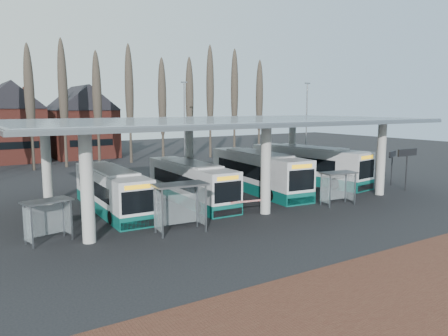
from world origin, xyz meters
TOP-DOWN VIEW (x-y plane):
  - ground at (0.00, 0.00)m, footprint 140.00×140.00m
  - station_canopy at (0.00, 8.00)m, footprint 32.00×16.00m
  - poplar_row at (0.00, 33.00)m, footprint 45.10×1.10m
  - lamp_post_b at (6.00, 26.00)m, footprint 0.80×0.16m
  - lamp_post_c at (20.00, 20.00)m, footprint 0.80×0.16m
  - bus_0 at (-8.68, 8.91)m, footprint 2.62×10.96m
  - bus_1 at (-2.56, 8.59)m, footprint 2.73×11.16m
  - bus_2 at (4.34, 9.21)m, footprint 3.79×12.53m
  - bus_3 at (11.17, 10.26)m, footprint 4.53×12.77m
  - shelter_0 at (-13.85, 3.83)m, footprint 2.72×1.78m
  - shelter_1 at (-6.95, 1.69)m, footprint 3.23×1.80m
  - shelter_2 at (6.16, 1.79)m, footprint 2.84×1.70m
  - info_sign_0 at (15.32, 2.40)m, footprint 2.46×0.16m
  - info_sign_1 at (16.46, 4.71)m, footprint 2.03×0.95m
  - barrier at (-1.45, 2.88)m, footprint 2.22×0.76m

SIDE VIEW (x-z plane):
  - ground at x=0.00m, z-range 0.00..0.00m
  - barrier at x=-1.45m, z-range 0.31..1.42m
  - bus_0 at x=-8.68m, z-range -0.09..2.94m
  - bus_1 at x=-2.56m, z-range -0.09..2.99m
  - bus_2 at x=4.34m, z-range -0.10..3.33m
  - bus_3 at x=11.17m, z-range -0.10..3.38m
  - shelter_0 at x=-13.85m, z-range 0.53..2.85m
  - shelter_2 at x=6.16m, z-range 0.57..3.05m
  - shelter_1 at x=-6.95m, z-range 0.66..3.55m
  - info_sign_1 at x=16.46m, z-range 1.08..4.29m
  - info_sign_0 at x=15.32m, z-range 1.24..4.90m
  - lamp_post_b at x=6.00m, z-range 0.25..10.42m
  - lamp_post_c at x=20.00m, z-range 0.25..10.42m
  - station_canopy at x=0.00m, z-range 2.51..8.85m
  - poplar_row at x=0.00m, z-range 1.53..16.03m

